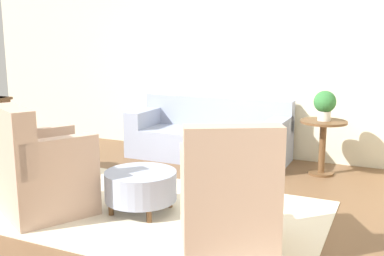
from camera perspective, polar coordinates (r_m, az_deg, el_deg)
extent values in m
plane|color=brown|center=(4.47, -4.78, -10.57)|extent=(16.00, 16.00, 0.00)
cube|color=beige|center=(6.54, 6.37, 8.87)|extent=(9.07, 0.12, 2.80)
cube|color=beige|center=(4.47, -4.78, -10.51)|extent=(3.23, 2.04, 0.01)
cube|color=#8E99B2|center=(6.30, 2.00, -2.15)|extent=(2.22, 0.86, 0.41)
cube|color=#8E99B2|center=(6.52, 3.15, 2.06)|extent=(2.22, 0.20, 0.43)
cube|color=#8E99B2|center=(6.65, -5.94, 1.35)|extent=(0.24, 0.82, 0.24)
cube|color=#8E99B2|center=(5.91, 10.85, -0.03)|extent=(0.24, 0.82, 0.24)
cube|color=brown|center=(5.98, 0.51, -4.58)|extent=(2.00, 0.05, 0.06)
cube|color=tan|center=(4.56, -17.76, -7.48)|extent=(0.98, 1.00, 0.45)
cube|color=tan|center=(4.35, -21.67, -1.44)|extent=(0.71, 0.51, 0.60)
cube|color=tan|center=(4.20, -16.53, -3.41)|extent=(0.47, 0.70, 0.33)
cube|color=tan|center=(4.72, -18.95, -1.99)|extent=(0.47, 0.70, 0.33)
cube|color=brown|center=(4.74, -13.57, -9.05)|extent=(0.58, 0.34, 0.06)
cube|color=tan|center=(3.65, 4.38, -11.71)|extent=(0.98, 1.00, 0.45)
cube|color=tan|center=(3.21, 5.21, -4.96)|extent=(0.71, 0.51, 0.60)
cube|color=tan|center=(3.58, 8.90, -5.58)|extent=(0.47, 0.70, 0.33)
cube|color=tan|center=(3.51, -0.14, -5.82)|extent=(0.47, 0.70, 0.33)
cube|color=brown|center=(4.05, 3.63, -12.35)|extent=(0.58, 0.34, 0.06)
cylinder|color=#8E99B2|center=(4.39, -6.52, -7.26)|extent=(0.69, 0.69, 0.28)
cylinder|color=brown|center=(4.41, -10.25, -10.08)|extent=(0.05, 0.05, 0.12)
cylinder|color=brown|center=(4.19, -5.48, -11.06)|extent=(0.05, 0.05, 0.12)
cylinder|color=brown|center=(4.73, -7.34, -8.48)|extent=(0.05, 0.05, 0.12)
cylinder|color=brown|center=(4.53, -2.80, -9.28)|extent=(0.05, 0.05, 0.12)
cylinder|color=brown|center=(5.71, 16.39, 0.76)|extent=(0.56, 0.56, 0.03)
cylinder|color=brown|center=(5.78, 16.20, -2.57)|extent=(0.08, 0.08, 0.65)
cylinder|color=brown|center=(5.86, 16.04, -5.52)|extent=(0.31, 0.31, 0.03)
cylinder|color=beige|center=(5.70, 16.43, 1.49)|extent=(0.16, 0.16, 0.12)
sphere|color=#2D6B33|center=(5.67, 16.52, 3.22)|extent=(0.27, 0.27, 0.27)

